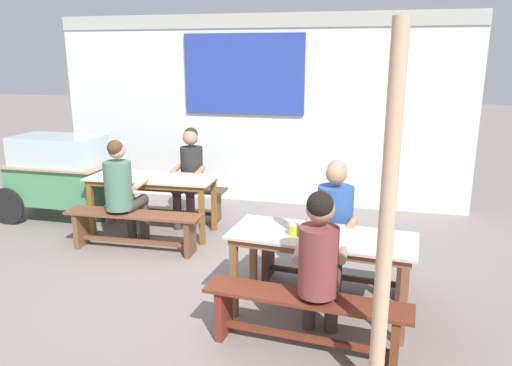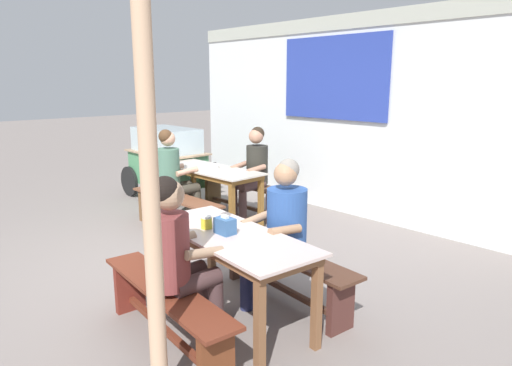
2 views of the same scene
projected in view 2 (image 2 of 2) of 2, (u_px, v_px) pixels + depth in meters
name	position (u px, v px, depth m)	size (l,w,h in m)	color
ground_plane	(177.00, 262.00, 4.88)	(40.00, 40.00, 0.00)	gray
backdrop_wall	(346.00, 112.00, 6.48)	(6.15, 0.23, 2.76)	white
dining_table_far	(210.00, 174.00, 6.16)	(1.60, 0.66, 0.73)	beige
dining_table_near	(230.00, 244.00, 3.55)	(1.59, 0.77, 0.73)	beige
bench_far_back	(241.00, 193.00, 6.63)	(1.55, 0.36, 0.45)	brown
bench_far_front	(176.00, 207.00, 5.85)	(1.59, 0.35, 0.45)	brown
bench_near_back	(285.00, 268.00, 3.97)	(1.54, 0.43, 0.45)	#4D2E20
bench_near_front	(166.00, 306.00, 3.29)	(1.58, 0.42, 0.45)	maroon
food_cart	(167.00, 158.00, 7.37)	(1.68, 0.82, 1.15)	#4B8D5D
person_left_back_turned	(173.00, 173.00, 5.92)	(0.43, 0.58, 1.29)	#403C31
person_center_facing	(253.00, 168.00, 6.26)	(0.42, 0.57, 1.27)	#483334
person_near_front	(178.00, 252.00, 3.18)	(0.40, 0.53, 1.27)	#493233
person_right_near_table	(280.00, 224.00, 3.83)	(0.48, 0.59, 1.26)	navy
tissue_box	(225.00, 226.00, 3.51)	(0.15, 0.11, 0.15)	#366097
condiment_jar	(207.00, 222.00, 3.65)	(0.09, 0.09, 0.10)	yellow
soup_bowl	(214.00, 166.00, 6.16)	(0.14, 0.14, 0.04)	silver
wooden_support_post	(151.00, 211.00, 2.47)	(0.10, 0.10, 2.40)	tan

